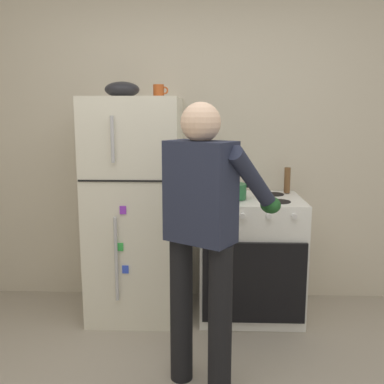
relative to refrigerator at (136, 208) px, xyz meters
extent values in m
cube|color=beige|center=(0.44, 0.38, 0.52)|extent=(6.00, 0.10, 2.70)
cube|color=silver|center=(0.00, 0.00, 0.00)|extent=(0.68, 0.68, 1.65)
cube|color=black|center=(0.00, -0.34, 0.26)|extent=(0.67, 0.01, 0.01)
cylinder|color=#B7B7BC|center=(-0.08, -0.36, -0.28)|extent=(0.02, 0.02, 0.60)
cylinder|color=#B7B7BC|center=(-0.08, -0.36, 0.55)|extent=(0.02, 0.02, 0.31)
cube|color=purple|center=(-0.03, -0.35, 0.06)|extent=(0.04, 0.01, 0.06)
cube|color=green|center=(-0.06, -0.35, -0.20)|extent=(0.04, 0.01, 0.06)
cube|color=blue|center=(-0.03, -0.35, -0.36)|extent=(0.04, 0.01, 0.06)
cube|color=white|center=(0.87, 0.00, -0.37)|extent=(0.76, 0.64, 0.91)
cube|color=black|center=(0.87, -0.32, -0.44)|extent=(0.53, 0.01, 0.33)
cylinder|color=black|center=(0.69, -0.14, 0.09)|extent=(0.17, 0.17, 0.01)
cylinder|color=black|center=(1.06, -0.14, 0.09)|extent=(0.17, 0.17, 0.01)
cylinder|color=black|center=(0.69, 0.14, 0.09)|extent=(0.17, 0.17, 0.01)
cylinder|color=black|center=(1.06, 0.14, 0.09)|extent=(0.17, 0.17, 0.01)
cylinder|color=silver|center=(0.61, -0.33, 0.03)|extent=(0.04, 0.03, 0.04)
cylinder|color=silver|center=(0.78, -0.33, 0.03)|extent=(0.04, 0.03, 0.04)
cylinder|color=silver|center=(0.96, -0.33, 0.03)|extent=(0.04, 0.03, 0.04)
cylinder|color=silver|center=(1.13, -0.33, 0.03)|extent=(0.04, 0.03, 0.04)
cube|color=black|center=(0.87, -0.33, -0.45)|extent=(0.72, 0.03, 0.58)
cylinder|color=black|center=(0.40, -0.89, -0.40)|extent=(0.13, 0.13, 0.86)
cylinder|color=black|center=(0.62, -1.04, -0.40)|extent=(0.13, 0.13, 0.86)
cube|color=#23283D|center=(0.51, -0.96, 0.30)|extent=(0.41, 0.36, 0.54)
sphere|color=beige|center=(0.51, -0.96, 0.67)|extent=(0.21, 0.21, 0.21)
sphere|color=#3F3F3F|center=(0.51, -0.96, 0.63)|extent=(0.15, 0.15, 0.15)
cylinder|color=#23283D|center=(0.46, -0.67, 0.35)|extent=(0.35, 0.47, 0.41)
cylinder|color=#23283D|center=(0.80, -0.89, 0.35)|extent=(0.35, 0.47, 0.41)
ellipsoid|color=#1E5123|center=(0.58, -0.48, 0.18)|extent=(0.12, 0.18, 0.10)
ellipsoid|color=#1E5123|center=(0.92, -0.70, 0.18)|extent=(0.12, 0.18, 0.10)
cylinder|color=#236638|center=(0.71, -0.05, 0.15)|extent=(0.24, 0.24, 0.11)
cube|color=black|center=(0.57, -0.05, 0.19)|extent=(0.05, 0.03, 0.02)
cube|color=black|center=(0.86, -0.05, 0.19)|extent=(0.05, 0.03, 0.02)
cylinder|color=#B24C1E|center=(0.18, 0.05, 0.87)|extent=(0.08, 0.08, 0.10)
torus|color=#B24C1E|center=(0.22, 0.05, 0.88)|extent=(0.06, 0.01, 0.06)
cylinder|color=brown|center=(1.17, 0.20, 0.19)|extent=(0.05, 0.05, 0.20)
ellipsoid|color=black|center=(-0.08, 0.00, 0.88)|extent=(0.25, 0.25, 0.11)
camera|label=1|loc=(0.54, -3.26, 0.72)|focal=41.27mm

